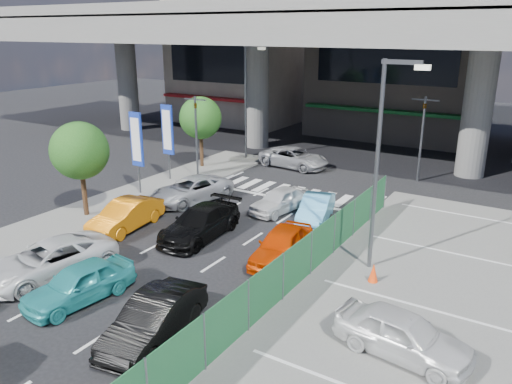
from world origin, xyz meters
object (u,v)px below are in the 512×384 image
Objects in this scene: street_lamp_right at (383,150)px; wagon_silver_front_left at (191,190)px; taxi_orange_left at (126,215)px; crossing_wagon_silver at (294,158)px; parked_sedan_white at (403,334)px; street_lamp_left at (248,93)px; sedan_white_mid_left at (50,260)px; sedan_white_front_mid at (280,200)px; traffic_light_left at (196,117)px; taxi_teal_mid at (79,283)px; traffic_cone at (373,273)px; traffic_light_right at (424,118)px; hatch_black_mid_right at (154,319)px; sedan_black_mid at (200,223)px; tree_near at (80,151)px; signboard_far at (168,132)px; taxi_orange_right at (282,245)px; signboard_near at (137,142)px; tree_far at (200,118)px.

wagon_silver_front_left is (-11.17, 2.63, -4.11)m from street_lamp_right.
crossing_wagon_silver is at bearing 77.51° from taxi_orange_left.
crossing_wagon_silver is at bearing 43.64° from parked_sedan_white.
sedan_white_mid_left is at bearing -80.20° from street_lamp_left.
crossing_wagon_silver reaches higher than sedan_white_front_mid.
traffic_light_left is 1.32× the size of taxi_teal_mid.
traffic_light_right is at bearing 98.21° from traffic_cone.
sedan_black_mid is (-3.63, 6.91, 0.00)m from hatch_black_mid_right.
traffic_light_right is 1.09× the size of sedan_black_mid.
hatch_black_mid_right reaches higher than sedan_white_front_mid.
tree_near is at bearing -95.71° from traffic_light_left.
taxi_teal_mid is 3.76m from hatch_black_mid_right.
traffic_light_right is 1.11× the size of signboard_far.
wagon_silver_front_left is at bearing 106.47° from sedan_white_mid_left.
signboard_far is 6.62× the size of traffic_cone.
wagon_silver_front_left is (-3.47, 3.71, -0.03)m from sedan_black_mid.
street_lamp_right is 1.67× the size of tree_near.
traffic_cone is at bearing -81.79° from traffic_light_right.
sedan_white_front_mid is at bearing 36.08° from tree_near.
traffic_light_right is 1.24× the size of taxi_orange_left.
street_lamp_right is 11.27× the size of traffic_cone.
traffic_cone is at bearing -1.11° from taxi_orange_left.
parked_sedan_white is at bearing -46.59° from street_lamp_left.
taxi_orange_right is at bearing -178.18° from traffic_cone.
taxi_orange_right is at bearing 62.90° from taxi_teal_mid.
taxi_teal_mid is 0.83× the size of wagon_silver_front_left.
taxi_teal_mid is at bearing -58.12° from wagon_silver_front_left.
street_lamp_left is 10.19m from signboard_near.
tree_far is at bearing 136.78° from wagon_silver_front_left.
traffic_light_left is at bearing 137.00° from wagon_silver_front_left.
signboard_near is 3.03m from signboard_far.
sedan_white_mid_left and taxi_orange_right have the same top height.
hatch_black_mid_right is 9.26m from taxi_orange_left.
hatch_black_mid_right and sedan_black_mid have the same top height.
traffic_light_left is at bearing 155.84° from street_lamp_right.
signboard_far is 13.10m from sedan_white_mid_left.
signboard_far is at bearing 94.90° from tree_near.
hatch_black_mid_right reaches higher than traffic_cone.
sedan_black_mid reaches higher than crossing_wagon_silver.
signboard_far is (-1.40, -1.01, -0.87)m from traffic_light_left.
taxi_orange_right is 5.71× the size of traffic_cone.
signboard_near is 1.00× the size of signboard_far.
tree_near is at bearing -85.10° from signboard_far.
taxi_orange_right is 0.84× the size of crossing_wagon_silver.
sedan_black_mid is 1.21× the size of parked_sedan_white.
parked_sedan_white is (10.34, 2.73, 0.06)m from taxi_teal_mid.
signboard_far reaches higher than sedan_white_front_mid.
taxi_orange_right is at bearing -12.63° from wagon_silver_front_left.
tree_near is 6.76× the size of traffic_cone.
signboard_far is 16.54m from traffic_cone.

